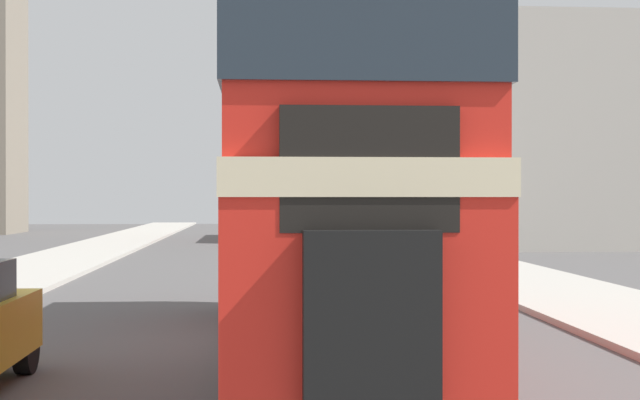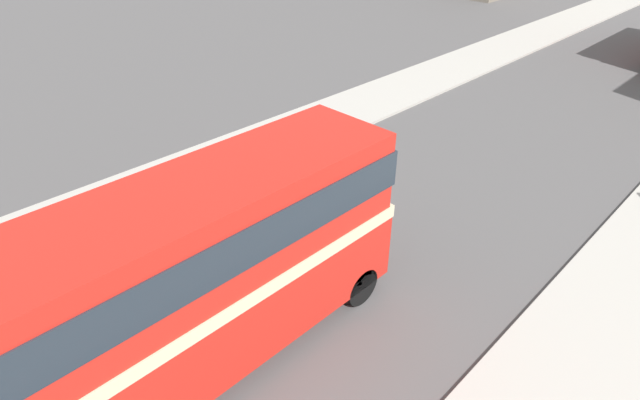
{
  "view_description": "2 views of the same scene",
  "coord_description": "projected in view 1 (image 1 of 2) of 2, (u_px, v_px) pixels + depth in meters",
  "views": [
    {
      "loc": [
        -0.15,
        -13.47,
        2.23
      ],
      "look_at": [
        0.75,
        -0.97,
        2.18
      ],
      "focal_mm": 50.0,
      "sensor_mm": 36.0,
      "label": 1
    },
    {
      "loc": [
        7.72,
        -3.65,
        8.99
      ],
      "look_at": [
        0.0,
        4.02,
        2.04
      ],
      "focal_mm": 28.0,
      "sensor_mm": 36.0,
      "label": 2
    }
  ],
  "objects": [
    {
      "name": "double_decker_bus",
      "position": [
        320.0,
        169.0,
        12.51
      ],
      "size": [
        2.42,
        11.22,
        4.43
      ],
      "color": "red",
      "rests_on": "ground_plane"
    },
    {
      "name": "bicycle_on_pavement",
      "position": [
        445.0,
        243.0,
        33.59
      ],
      "size": [
        0.05,
        1.76,
        0.78
      ],
      "color": "black",
      "rests_on": "sidewalk_right"
    },
    {
      "name": "pedestrian_walking",
      "position": [
        477.0,
        234.0,
        27.49
      ],
      "size": [
        0.34,
        0.34,
        1.69
      ],
      "color": "#282833",
      "rests_on": "sidewalk_right"
    },
    {
      "name": "bus_distant",
      "position": [
        300.0,
        189.0,
        46.39
      ],
      "size": [
        2.55,
        9.81,
        4.45
      ],
      "color": "red",
      "rests_on": "ground_plane"
    },
    {
      "name": "ground_plane",
      "position": [
        266.0,
        344.0,
        13.45
      ],
      "size": [
        120.0,
        120.0,
        0.0
      ],
      "primitive_type": "plane",
      "color": "#565454"
    }
  ]
}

